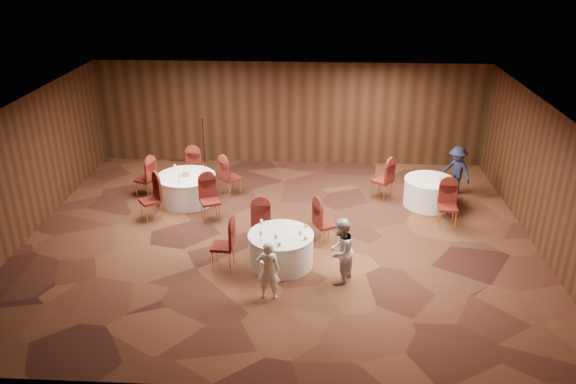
{
  "coord_description": "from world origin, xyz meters",
  "views": [
    {
      "loc": [
        0.85,
        -11.84,
        6.55
      ],
      "look_at": [
        0.2,
        0.2,
        1.1
      ],
      "focal_mm": 35.0,
      "sensor_mm": 36.0,
      "label": 1
    }
  ],
  "objects_px": {
    "table_right": "(429,192)",
    "woman_b": "(340,251)",
    "table_left": "(187,188)",
    "table_main": "(281,249)",
    "woman_a": "(268,270)",
    "man_c": "(457,170)",
    "mic_stand": "(204,156)"
  },
  "relations": [
    {
      "from": "table_main",
      "to": "man_c",
      "type": "relative_size",
      "value": 1.04
    },
    {
      "from": "woman_a",
      "to": "man_c",
      "type": "distance_m",
      "value": 7.16
    },
    {
      "from": "table_right",
      "to": "woman_b",
      "type": "distance_m",
      "value": 4.59
    },
    {
      "from": "mic_stand",
      "to": "woman_a",
      "type": "bearing_deg",
      "value": -68.98
    },
    {
      "from": "table_left",
      "to": "woman_a",
      "type": "relative_size",
      "value": 1.25
    },
    {
      "from": "woman_a",
      "to": "mic_stand",
      "type": "bearing_deg",
      "value": -66.3
    },
    {
      "from": "table_left",
      "to": "woman_a",
      "type": "height_order",
      "value": "woman_a"
    },
    {
      "from": "table_main",
      "to": "woman_b",
      "type": "xyz_separation_m",
      "value": [
        1.26,
        -0.61,
        0.34
      ]
    },
    {
      "from": "table_main",
      "to": "man_c",
      "type": "distance_m",
      "value": 6.14
    },
    {
      "from": "table_right",
      "to": "woman_b",
      "type": "xyz_separation_m",
      "value": [
        -2.5,
        -3.84,
        0.34
      ]
    },
    {
      "from": "woman_b",
      "to": "man_c",
      "type": "xyz_separation_m",
      "value": [
        3.36,
        4.65,
        -0.03
      ]
    },
    {
      "from": "table_main",
      "to": "woman_a",
      "type": "xyz_separation_m",
      "value": [
        -0.16,
        -1.29,
        0.26
      ]
    },
    {
      "from": "table_main",
      "to": "woman_a",
      "type": "relative_size",
      "value": 1.13
    },
    {
      "from": "table_left",
      "to": "man_c",
      "type": "distance_m",
      "value": 7.45
    },
    {
      "from": "woman_a",
      "to": "table_left",
      "type": "bearing_deg",
      "value": -56.81
    },
    {
      "from": "table_left",
      "to": "table_right",
      "type": "xyz_separation_m",
      "value": [
        6.52,
        0.09,
        0.0
      ]
    },
    {
      "from": "table_left",
      "to": "mic_stand",
      "type": "distance_m",
      "value": 2.15
    },
    {
      "from": "woman_a",
      "to": "woman_b",
      "type": "xyz_separation_m",
      "value": [
        1.42,
        0.67,
        0.08
      ]
    },
    {
      "from": "table_left",
      "to": "woman_b",
      "type": "relative_size",
      "value": 1.1
    },
    {
      "from": "woman_b",
      "to": "man_c",
      "type": "height_order",
      "value": "woman_b"
    },
    {
      "from": "table_main",
      "to": "mic_stand",
      "type": "xyz_separation_m",
      "value": [
        -2.68,
        5.28,
        0.12
      ]
    },
    {
      "from": "table_right",
      "to": "woman_a",
      "type": "relative_size",
      "value": 1.06
    },
    {
      "from": "table_left",
      "to": "woman_a",
      "type": "xyz_separation_m",
      "value": [
        2.6,
        -4.42,
        0.26
      ]
    },
    {
      "from": "table_left",
      "to": "table_right",
      "type": "bearing_deg",
      "value": 0.8
    },
    {
      "from": "table_left",
      "to": "table_right",
      "type": "relative_size",
      "value": 1.18
    },
    {
      "from": "woman_a",
      "to": "man_c",
      "type": "bearing_deg",
      "value": -129.28
    },
    {
      "from": "mic_stand",
      "to": "man_c",
      "type": "bearing_deg",
      "value": -9.67
    },
    {
      "from": "table_main",
      "to": "woman_b",
      "type": "bearing_deg",
      "value": -25.96
    },
    {
      "from": "woman_a",
      "to": "woman_b",
      "type": "height_order",
      "value": "woman_b"
    },
    {
      "from": "man_c",
      "to": "woman_a",
      "type": "bearing_deg",
      "value": -85.35
    },
    {
      "from": "table_right",
      "to": "mic_stand",
      "type": "bearing_deg",
      "value": 162.31
    },
    {
      "from": "table_right",
      "to": "woman_b",
      "type": "bearing_deg",
      "value": -123.05
    }
  ]
}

